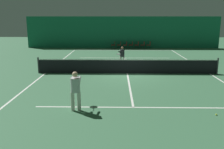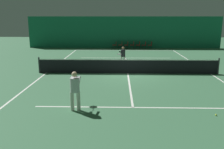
{
  "view_description": "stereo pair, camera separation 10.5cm",
  "coord_description": "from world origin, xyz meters",
  "px_view_note": "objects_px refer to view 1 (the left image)",
  "views": [
    {
      "loc": [
        -0.7,
        -16.28,
        3.72
      ],
      "look_at": [
        -0.94,
        -4.31,
        0.93
      ],
      "focal_mm": 40.0,
      "sensor_mm": 36.0,
      "label": 1
    },
    {
      "loc": [
        -0.59,
        -16.28,
        3.72
      ],
      "look_at": [
        -0.94,
        -4.31,
        0.93
      ],
      "focal_mm": 40.0,
      "sensor_mm": 36.0,
      "label": 2
    }
  ],
  "objects_px": {
    "player_near": "(75,88)",
    "courtside_chair_3": "(131,44)",
    "player_far": "(122,55)",
    "tennis_ball": "(216,115)",
    "courtside_chair_2": "(125,44)",
    "courtside_chair_4": "(137,44)",
    "courtside_chair_0": "(114,44)",
    "courtside_chair_1": "(120,44)",
    "tennis_net": "(127,66)",
    "courtside_chair_5": "(143,44)",
    "courtside_chair_6": "(149,44)"
  },
  "relations": [
    {
      "from": "tennis_ball",
      "to": "courtside_chair_2",
      "type": "bearing_deg",
      "value": 97.83
    },
    {
      "from": "courtside_chair_5",
      "to": "courtside_chair_6",
      "type": "distance_m",
      "value": 0.7
    },
    {
      "from": "tennis_net",
      "to": "courtside_chair_3",
      "type": "relative_size",
      "value": 14.29
    },
    {
      "from": "player_far",
      "to": "tennis_ball",
      "type": "height_order",
      "value": "player_far"
    },
    {
      "from": "player_near",
      "to": "courtside_chair_5",
      "type": "distance_m",
      "value": 20.68
    },
    {
      "from": "courtside_chair_2",
      "to": "courtside_chair_4",
      "type": "height_order",
      "value": "same"
    },
    {
      "from": "courtside_chair_0",
      "to": "tennis_ball",
      "type": "distance_m",
      "value": 20.99
    },
    {
      "from": "courtside_chair_4",
      "to": "tennis_ball",
      "type": "bearing_deg",
      "value": 3.99
    },
    {
      "from": "courtside_chair_2",
      "to": "tennis_ball",
      "type": "bearing_deg",
      "value": 7.83
    },
    {
      "from": "player_near",
      "to": "courtside_chair_3",
      "type": "distance_m",
      "value": 20.4
    },
    {
      "from": "player_far",
      "to": "courtside_chair_4",
      "type": "xyz_separation_m",
      "value": [
        2.02,
        10.8,
        -0.38
      ]
    },
    {
      "from": "tennis_ball",
      "to": "courtside_chair_1",
      "type": "bearing_deg",
      "value": 99.73
    },
    {
      "from": "courtside_chair_0",
      "to": "courtside_chair_2",
      "type": "bearing_deg",
      "value": 90.0
    },
    {
      "from": "player_near",
      "to": "courtside_chair_4",
      "type": "height_order",
      "value": "player_near"
    },
    {
      "from": "courtside_chair_3",
      "to": "courtside_chair_5",
      "type": "bearing_deg",
      "value": 90.0
    },
    {
      "from": "player_near",
      "to": "courtside_chair_4",
      "type": "bearing_deg",
      "value": -15.15
    },
    {
      "from": "player_far",
      "to": "tennis_ball",
      "type": "xyz_separation_m",
      "value": [
        3.45,
        -9.76,
        -0.84
      ]
    },
    {
      "from": "courtside_chair_6",
      "to": "tennis_ball",
      "type": "distance_m",
      "value": 20.56
    },
    {
      "from": "courtside_chair_5",
      "to": "courtside_chair_6",
      "type": "height_order",
      "value": "same"
    },
    {
      "from": "courtside_chair_2",
      "to": "tennis_net",
      "type": "bearing_deg",
      "value": -1.36
    },
    {
      "from": "courtside_chair_2",
      "to": "courtside_chair_6",
      "type": "relative_size",
      "value": 1.0
    },
    {
      "from": "courtside_chair_3",
      "to": "tennis_ball",
      "type": "relative_size",
      "value": 12.73
    },
    {
      "from": "courtside_chair_1",
      "to": "courtside_chair_5",
      "type": "height_order",
      "value": "same"
    },
    {
      "from": "tennis_net",
      "to": "tennis_ball",
      "type": "distance_m",
      "value": 7.88
    },
    {
      "from": "courtside_chair_1",
      "to": "courtside_chair_0",
      "type": "bearing_deg",
      "value": -90.0
    },
    {
      "from": "tennis_net",
      "to": "player_far",
      "type": "height_order",
      "value": "player_far"
    },
    {
      "from": "tennis_net",
      "to": "player_far",
      "type": "xyz_separation_m",
      "value": [
        -0.31,
        2.56,
        0.36
      ]
    },
    {
      "from": "tennis_ball",
      "to": "courtside_chair_6",
      "type": "bearing_deg",
      "value": 90.11
    },
    {
      "from": "tennis_net",
      "to": "courtside_chair_6",
      "type": "xyz_separation_m",
      "value": [
        3.1,
        13.35,
        -0.03
      ]
    },
    {
      "from": "player_far",
      "to": "tennis_ball",
      "type": "distance_m",
      "value": 10.39
    },
    {
      "from": "courtside_chair_0",
      "to": "tennis_net",
      "type": "bearing_deg",
      "value": 4.61
    },
    {
      "from": "tennis_ball",
      "to": "player_near",
      "type": "bearing_deg",
      "value": 175.42
    },
    {
      "from": "tennis_net",
      "to": "courtside_chair_5",
      "type": "distance_m",
      "value": 13.57
    },
    {
      "from": "courtside_chair_0",
      "to": "tennis_ball",
      "type": "height_order",
      "value": "courtside_chair_0"
    },
    {
      "from": "courtside_chair_2",
      "to": "tennis_ball",
      "type": "height_order",
      "value": "courtside_chair_2"
    },
    {
      "from": "courtside_chair_0",
      "to": "courtside_chair_4",
      "type": "height_order",
      "value": "same"
    },
    {
      "from": "tennis_net",
      "to": "player_near",
      "type": "bearing_deg",
      "value": -109.1
    },
    {
      "from": "player_near",
      "to": "courtside_chair_6",
      "type": "bearing_deg",
      "value": -18.91
    },
    {
      "from": "courtside_chair_2",
      "to": "courtside_chair_4",
      "type": "relative_size",
      "value": 1.0
    },
    {
      "from": "tennis_net",
      "to": "player_far",
      "type": "bearing_deg",
      "value": 96.86
    },
    {
      "from": "courtside_chair_1",
      "to": "player_far",
      "type": "bearing_deg",
      "value": 0.39
    },
    {
      "from": "courtside_chair_1",
      "to": "courtside_chair_3",
      "type": "bearing_deg",
      "value": 90.0
    },
    {
      "from": "courtside_chair_1",
      "to": "courtside_chair_2",
      "type": "relative_size",
      "value": 1.0
    },
    {
      "from": "courtside_chair_6",
      "to": "courtside_chair_3",
      "type": "bearing_deg",
      "value": -90.0
    },
    {
      "from": "courtside_chair_1",
      "to": "tennis_ball",
      "type": "relative_size",
      "value": 12.73
    },
    {
      "from": "tennis_ball",
      "to": "courtside_chair_4",
      "type": "bearing_deg",
      "value": 93.99
    },
    {
      "from": "courtside_chair_5",
      "to": "courtside_chair_6",
      "type": "relative_size",
      "value": 1.0
    },
    {
      "from": "courtside_chair_1",
      "to": "courtside_chair_2",
      "type": "xyz_separation_m",
      "value": [
        0.7,
        0.0,
        0.0
      ]
    },
    {
      "from": "courtside_chair_4",
      "to": "courtside_chair_5",
      "type": "xyz_separation_m",
      "value": [
        0.7,
        0.0,
        0.0
      ]
    },
    {
      "from": "courtside_chair_2",
      "to": "tennis_ball",
      "type": "distance_m",
      "value": 20.76
    }
  ]
}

